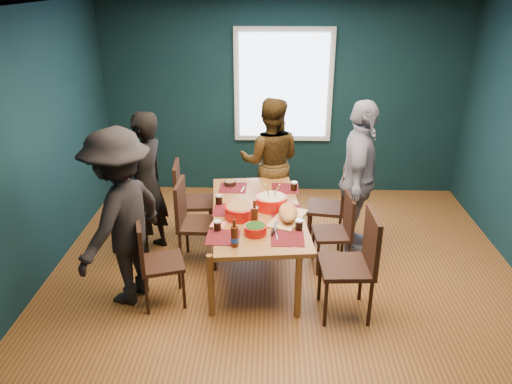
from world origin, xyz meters
TOP-DOWN VIEW (x-y plane):
  - room at (0.00, 0.27)m, footprint 5.01×5.01m
  - dining_table at (-0.29, 0.29)m, footprint 1.11×1.91m
  - chair_left_far at (-1.14, 0.96)m, footprint 0.47×0.47m
  - chair_left_mid at (-1.01, 0.41)m, footprint 0.44×0.44m
  - chair_left_near at (-1.26, -0.37)m, footprint 0.50×0.50m
  - chair_right_far at (0.58, 0.89)m, footprint 0.48×0.48m
  - chair_right_mid at (0.59, 0.35)m, footprint 0.41×0.41m
  - chair_right_near at (0.64, -0.46)m, footprint 0.49×0.49m
  - person_far_left at (-1.52, 0.62)m, footprint 0.61×0.71m
  - person_back at (-0.16, 1.46)m, footprint 0.82×0.66m
  - person_right at (0.81, 0.72)m, footprint 0.62×1.10m
  - person_near_left at (-1.54, -0.27)m, footprint 1.01×1.28m
  - bowl_salad at (-0.46, 0.13)m, footprint 0.31×0.31m
  - bowl_dumpling at (-0.14, 0.36)m, footprint 0.33×0.33m
  - bowl_herbs at (-0.29, -0.22)m, footprint 0.21×0.21m
  - cutting_board at (0.02, 0.10)m, footprint 0.43×0.66m
  - small_bowl at (-0.63, 0.96)m, footprint 0.14×0.14m
  - beer_bottle_a at (-0.47, -0.45)m, footprint 0.07×0.07m
  - beer_bottle_b at (-0.30, -0.06)m, footprint 0.07×0.07m
  - cola_glass_a at (-0.66, -0.16)m, footprint 0.07×0.07m
  - cola_glass_b at (0.13, -0.12)m, footprint 0.08×0.08m
  - cola_glass_c at (0.11, 0.84)m, footprint 0.08×0.08m
  - cola_glass_d at (-0.70, 0.44)m, footprint 0.08×0.08m
  - napkin_a at (0.09, 0.33)m, footprint 0.18×0.18m
  - napkin_b at (-0.66, -0.03)m, footprint 0.17×0.17m
  - napkin_c at (0.08, -0.38)m, footprint 0.18×0.18m

SIDE VIEW (x-z plane):
  - chair_right_mid at x=0.59m, z-range 0.07..0.91m
  - chair_left_near at x=-1.26m, z-range 0.07..0.96m
  - chair_right_far at x=0.58m, z-range 0.08..1.00m
  - chair_left_mid at x=-1.01m, z-range 0.08..1.03m
  - chair_left_far at x=-1.14m, z-range 0.08..1.04m
  - chair_right_near at x=0.64m, z-range 0.09..1.12m
  - dining_table at x=-0.29m, z-range 0.28..0.97m
  - napkin_c at x=0.08m, z-range 0.69..0.70m
  - napkin_a at x=0.09m, z-range 0.69..0.70m
  - napkin_b at x=-0.66m, z-range 0.69..0.70m
  - small_bowl at x=-0.63m, z-range 0.69..0.75m
  - bowl_herbs at x=-0.29m, z-range 0.70..0.79m
  - cola_glass_a at x=-0.66m, z-range 0.70..0.80m
  - cola_glass_c at x=0.11m, z-range 0.70..0.80m
  - cola_glass_d at x=-0.70m, z-range 0.70..0.80m
  - cola_glass_b at x=0.13m, z-range 0.70..0.80m
  - cutting_board at x=0.02m, z-range 0.69..0.83m
  - bowl_salad at x=-0.46m, z-range 0.70..0.83m
  - bowl_dumpling at x=-0.14m, z-range 0.61..0.92m
  - beer_bottle_a at x=-0.47m, z-range 0.65..0.92m
  - beer_bottle_b at x=-0.30m, z-range 0.66..0.94m
  - person_back at x=-0.16m, z-range 0.00..1.61m
  - person_far_left at x=-1.52m, z-range 0.00..1.65m
  - person_near_left at x=-1.54m, z-range 0.00..1.73m
  - person_right at x=0.81m, z-range 0.00..1.77m
  - room at x=0.00m, z-range 0.01..2.73m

